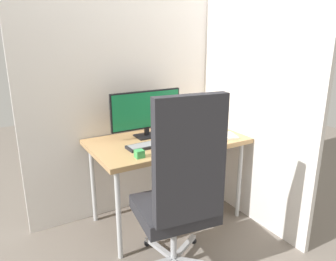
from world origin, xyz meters
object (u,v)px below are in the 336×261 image
pen_holder (197,127)px  desk_clamp_accessory (139,154)px  mouse (196,136)px  notebook (227,136)px  office_chair (181,190)px  monitor (146,111)px  keyboard (151,145)px

pen_holder → desk_clamp_accessory: 0.78m
mouse → notebook: size_ratio=0.45×
office_chair → monitor: (0.19, 0.85, 0.31)m
office_chair → desk_clamp_accessory: size_ratio=21.06×
desk_clamp_accessory → pen_holder: bearing=23.2°
keyboard → pen_holder: (0.54, 0.13, 0.04)m
mouse → notebook: bearing=-23.2°
keyboard → mouse: mouse is taller
office_chair → keyboard: 0.62m
office_chair → desk_clamp_accessory: bearing=100.5°
keyboard → desk_clamp_accessory: 0.25m
desk_clamp_accessory → office_chair: bearing=-79.5°
notebook → pen_holder: bearing=134.9°
monitor → pen_holder: size_ratio=3.96×
monitor → notebook: (0.59, -0.36, -0.21)m
monitor → notebook: size_ratio=3.43×
office_chair → notebook: bearing=32.1°
notebook → mouse: bearing=176.1°
office_chair → monitor: bearing=77.4°
mouse → notebook: (0.26, -0.09, -0.01)m
monitor → mouse: (0.32, -0.27, -0.20)m
notebook → desk_clamp_accessory: bearing=-160.2°
office_chair → mouse: bearing=48.5°
keyboard → monitor: bearing=69.9°
monitor → mouse: size_ratio=7.71×
keyboard → notebook: bearing=-9.7°
monitor → keyboard: 0.33m
keyboard → desk_clamp_accessory: bearing=-136.1°
notebook → keyboard: bearing=-173.8°
mouse → desk_clamp_accessory: bearing=-169.1°
monitor → keyboard: size_ratio=1.63×
monitor → notebook: 0.72m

